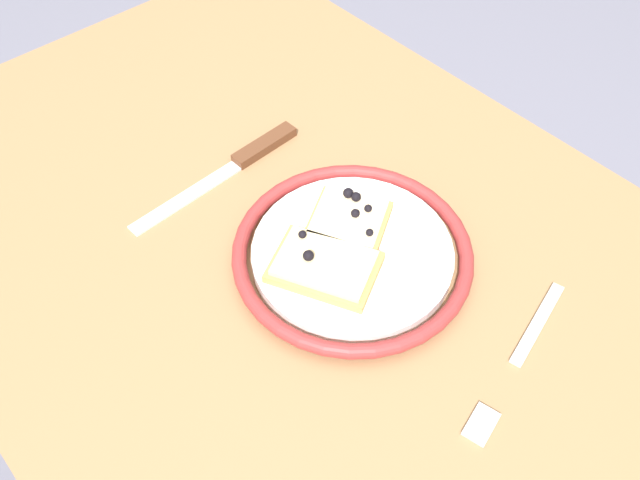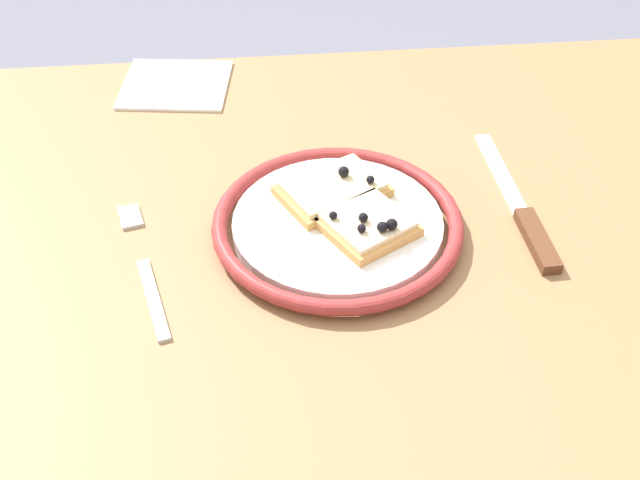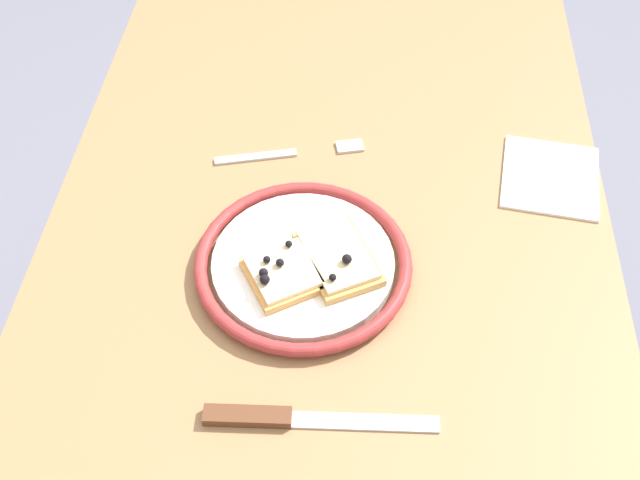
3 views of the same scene
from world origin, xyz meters
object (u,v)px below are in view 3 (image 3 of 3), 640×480
at_px(plate, 303,263).
at_px(fork, 291,153).
at_px(dining_table, 324,316).
at_px(pizza_slice_far, 338,258).
at_px(pizza_slice_near, 283,273).
at_px(napkin, 550,177).
at_px(knife, 280,418).

xyz_separation_m(plate, fork, (-0.19, -0.03, -0.01)).
relative_size(dining_table, pizza_slice_far, 9.14).
relative_size(pizza_slice_near, pizza_slice_far, 0.85).
height_order(pizza_slice_near, pizza_slice_far, same).
xyz_separation_m(pizza_slice_far, napkin, (-0.17, 0.27, -0.02)).
relative_size(knife, napkin, 1.80).
bearing_deg(dining_table, fork, -162.46).
bearing_deg(pizza_slice_near, dining_table, 127.10).
bearing_deg(plate, pizza_slice_far, 90.64).
height_order(dining_table, knife, knife).
relative_size(dining_table, fork, 5.90).
height_order(plate, pizza_slice_far, pizza_slice_far).
relative_size(fork, napkin, 1.49).
bearing_deg(napkin, pizza_slice_far, -56.86).
xyz_separation_m(pizza_slice_near, napkin, (-0.20, 0.33, -0.02)).
bearing_deg(fork, pizza_slice_near, 3.58).
bearing_deg(fork, napkin, 86.83).
xyz_separation_m(dining_table, knife, (0.20, -0.03, 0.11)).
bearing_deg(pizza_slice_near, pizza_slice_far, 114.68).
bearing_deg(dining_table, napkin, 120.73).
relative_size(pizza_slice_near, napkin, 0.82).
distance_m(knife, fork, 0.39).
bearing_deg(napkin, knife, -40.25).
height_order(pizza_slice_near, napkin, pizza_slice_near).
bearing_deg(plate, fork, -170.02).
bearing_deg(fork, knife, 4.13).
bearing_deg(knife, pizza_slice_near, -175.14).
bearing_deg(pizza_slice_far, dining_table, -111.53).
bearing_deg(plate, dining_table, 104.91).
relative_size(plate, napkin, 1.91).
bearing_deg(napkin, fork, -93.17).
height_order(plate, knife, plate).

